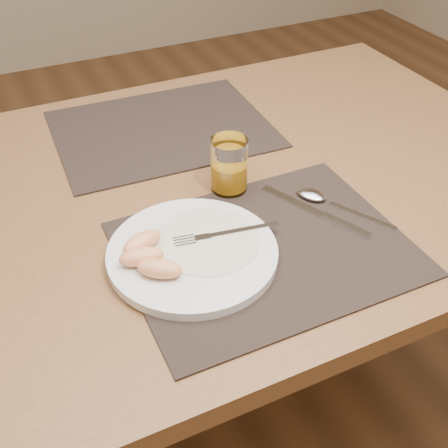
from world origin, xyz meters
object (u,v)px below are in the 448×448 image
placemat_far (162,129)px  knife (323,215)px  plate (192,253)px  table (201,218)px  fork (217,235)px  spoon (319,197)px  juice_glass (229,168)px  placemat_near (266,249)px

placemat_far → knife: bearing=-70.6°
placemat_far → plate: plate is taller
table → knife: bearing=-51.5°
fork → spoon: fork is taller
placemat_far → fork: 0.40m
plate → juice_glass: bearing=47.6°
plate → fork: fork is taller
knife → fork: bearing=176.4°
placemat_far → knife: knife is taller
placemat_near → knife: (0.13, 0.03, 0.00)m
spoon → juice_glass: bearing=142.0°
plate → spoon: (0.26, 0.05, -0.00)m
knife → placemat_near: bearing=-166.5°
placemat_near → spoon: spoon is taller
knife → placemat_far: bearing=109.4°
table → placemat_near: (0.02, -0.22, 0.09)m
placemat_near → fork: bearing=147.1°
fork → spoon: size_ratio=0.98×
spoon → juice_glass: size_ratio=1.75×
spoon → placemat_near: bearing=-153.1°
plate → knife: plate is taller
placemat_near → juice_glass: bearing=84.1°
placemat_far → fork: (-0.05, -0.40, 0.02)m
spoon → placemat_far: bearing=114.1°
fork → knife: bearing=-3.6°
placemat_near → plate: (-0.12, 0.03, 0.01)m
fork → table: bearing=75.7°
placemat_far → knife: 0.43m
fork → juice_glass: (0.09, 0.13, 0.03)m
spoon → fork: bearing=-171.6°
table → placemat_near: placemat_near is taller
placemat_near → juice_glass: 0.18m
placemat_near → knife: 0.13m
plate → juice_glass: juice_glass is taller
plate → spoon: plate is taller
placemat_far → plate: 0.42m
fork → juice_glass: juice_glass is taller
knife → spoon: (0.02, 0.04, 0.00)m
table → juice_glass: size_ratio=13.80×
juice_glass → knife: bearing=-52.8°
plate → knife: size_ratio=1.30×
placemat_near → table: bearing=95.6°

